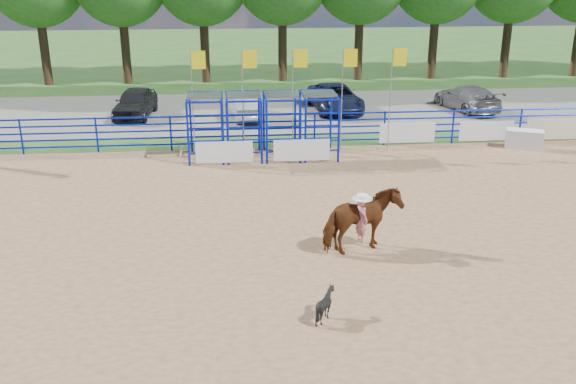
% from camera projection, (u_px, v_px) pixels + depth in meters
% --- Properties ---
extents(ground, '(120.00, 120.00, 0.00)m').
position_uv_depth(ground, '(361.00, 246.00, 17.93)').
color(ground, '#3B6327').
rests_on(ground, ground).
extents(arena_dirt, '(30.00, 20.00, 0.02)m').
position_uv_depth(arena_dirt, '(361.00, 245.00, 17.92)').
color(arena_dirt, '#A17750').
rests_on(arena_dirt, ground).
extents(gravel_strip, '(40.00, 10.00, 0.01)m').
position_uv_depth(gravel_strip, '(297.00, 111.00, 33.83)').
color(gravel_strip, slate).
rests_on(gravel_strip, ground).
extents(announcer_table, '(1.65, 1.26, 0.80)m').
position_uv_depth(announcer_table, '(524.00, 139.00, 26.92)').
color(announcer_table, silver).
rests_on(announcer_table, arena_dirt).
extents(horse_and_rider, '(2.32, 1.65, 2.27)m').
position_uv_depth(horse_and_rider, '(362.00, 220.00, 17.21)').
color(horse_and_rider, '#592C11').
rests_on(horse_and_rider, arena_dirt).
extents(calf, '(0.79, 0.74, 0.73)m').
position_uv_depth(calf, '(325.00, 305.00, 14.10)').
color(calf, black).
rests_on(calf, arena_dirt).
extents(car_a, '(2.12, 4.35, 1.43)m').
position_uv_depth(car_a, '(135.00, 103.00, 32.38)').
color(car_a, black).
rests_on(car_a, gravel_strip).
extents(car_b, '(1.69, 4.00, 1.28)m').
position_uv_depth(car_b, '(247.00, 106.00, 32.04)').
color(car_b, gray).
rests_on(car_b, gravel_strip).
extents(car_c, '(2.58, 5.06, 1.37)m').
position_uv_depth(car_c, '(335.00, 98.00, 33.59)').
color(car_c, black).
rests_on(car_c, gravel_strip).
extents(car_d, '(2.70, 4.82, 1.32)m').
position_uv_depth(car_d, '(467.00, 98.00, 33.75)').
color(car_d, '#535355').
rests_on(car_d, gravel_strip).
extents(perimeter_fence, '(30.10, 20.10, 1.50)m').
position_uv_depth(perimeter_fence, '(362.00, 221.00, 17.67)').
color(perimeter_fence, '#081CB4').
rests_on(perimeter_fence, ground).
extents(chute_assembly, '(19.32, 2.41, 4.20)m').
position_uv_depth(chute_assembly, '(271.00, 126.00, 25.60)').
color(chute_assembly, '#081CB4').
rests_on(chute_assembly, ground).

